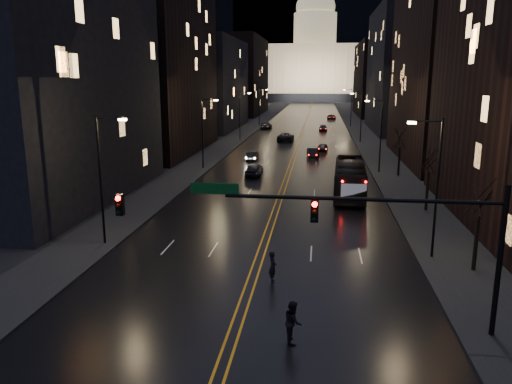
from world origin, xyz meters
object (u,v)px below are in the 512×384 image
(traffic_signal, at_px, (369,224))
(receding_car_a, at_px, (313,153))
(oncoming_car_b, at_px, (252,156))
(pedestrian_b, at_px, (293,322))
(bus, at_px, (350,178))
(pedestrian_a, at_px, (273,267))
(oncoming_car_a, at_px, (254,169))

(traffic_signal, bearing_deg, receding_car_a, 93.51)
(oncoming_car_b, distance_m, pedestrian_b, 49.61)
(bus, height_order, oncoming_car_b, bus)
(pedestrian_a, distance_m, pedestrian_b, 6.62)
(oncoming_car_a, bearing_deg, pedestrian_a, 99.16)
(receding_car_a, height_order, pedestrian_b, pedestrian_b)
(bus, relative_size, pedestrian_b, 6.42)
(traffic_signal, height_order, bus, traffic_signal)
(receding_car_a, bearing_deg, traffic_signal, -92.89)
(bus, relative_size, oncoming_car_a, 2.64)
(bus, xyz_separation_m, oncoming_car_a, (-10.71, 8.97, -0.92))
(traffic_signal, bearing_deg, oncoming_car_b, 103.69)
(oncoming_car_b, bearing_deg, pedestrian_a, 99.15)
(oncoming_car_a, bearing_deg, pedestrian_b, 99.79)
(oncoming_car_b, bearing_deg, traffic_signal, 103.67)
(pedestrian_b, bearing_deg, oncoming_car_b, -0.16)
(bus, distance_m, receding_car_a, 23.93)
(traffic_signal, xyz_separation_m, pedestrian_a, (-4.70, 5.00, -4.19))
(bus, height_order, receding_car_a, bus)
(oncoming_car_a, xyz_separation_m, oncoming_car_b, (-1.67, 10.95, -0.11))
(oncoming_car_b, xyz_separation_m, pedestrian_a, (6.85, -42.45, 0.23))
(oncoming_car_b, xyz_separation_m, receding_car_a, (8.42, 3.67, 0.01))
(traffic_signal, distance_m, pedestrian_a, 8.04)
(oncoming_car_a, relative_size, pedestrian_b, 2.43)
(oncoming_car_a, xyz_separation_m, pedestrian_b, (6.67, -37.95, 0.16))
(pedestrian_a, bearing_deg, oncoming_car_b, 1.67)
(oncoming_car_b, distance_m, receding_car_a, 9.18)
(traffic_signal, height_order, pedestrian_b, traffic_signal)
(receding_car_a, height_order, pedestrian_a, pedestrian_a)
(traffic_signal, bearing_deg, pedestrian_b, -155.77)
(oncoming_car_a, bearing_deg, bus, 139.86)
(pedestrian_a, bearing_deg, receding_car_a, -9.44)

